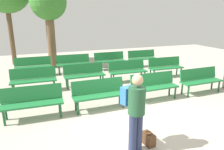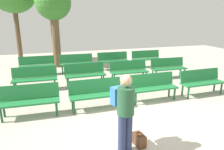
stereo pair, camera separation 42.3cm
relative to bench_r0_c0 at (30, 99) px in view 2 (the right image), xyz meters
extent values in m
plane|color=#B2A899|center=(2.83, -1.60, -0.50)|extent=(24.00, 24.00, 0.00)
cube|color=#1E7238|center=(0.00, -0.08, -0.07)|extent=(1.61, 0.49, 0.05)
cube|color=#1E7238|center=(0.00, 0.12, 0.17)|extent=(1.60, 0.18, 0.40)
cylinder|color=#194C28|center=(-0.71, -0.21, -0.30)|extent=(0.06, 0.06, 0.40)
cylinder|color=#194C28|center=(0.69, -0.26, -0.30)|extent=(0.06, 0.06, 0.40)
cylinder|color=#194C28|center=(-0.70, 0.11, -0.30)|extent=(0.06, 0.06, 0.40)
cylinder|color=#194C28|center=(0.70, 0.06, -0.30)|extent=(0.06, 0.06, 0.40)
cube|color=#1E7238|center=(1.87, -0.12, -0.07)|extent=(1.60, 0.44, 0.05)
cube|color=#1E7238|center=(1.87, 0.08, 0.17)|extent=(1.60, 0.13, 0.40)
cylinder|color=#194C28|center=(1.17, -0.28, -0.30)|extent=(0.06, 0.06, 0.40)
cylinder|color=#194C28|center=(2.57, -0.28, -0.30)|extent=(0.06, 0.06, 0.40)
cylinder|color=#194C28|center=(1.17, 0.04, -0.30)|extent=(0.06, 0.06, 0.40)
cylinder|color=#194C28|center=(2.57, 0.04, -0.30)|extent=(0.06, 0.06, 0.40)
cube|color=#1E7238|center=(3.78, -0.08, -0.07)|extent=(1.60, 0.45, 0.05)
cube|color=#1E7238|center=(3.78, 0.12, 0.17)|extent=(1.60, 0.14, 0.40)
cylinder|color=#194C28|center=(3.08, -0.24, -0.30)|extent=(0.06, 0.06, 0.40)
cylinder|color=#194C28|center=(4.48, -0.23, -0.30)|extent=(0.06, 0.06, 0.40)
cylinder|color=#194C28|center=(3.08, 0.08, -0.30)|extent=(0.06, 0.06, 0.40)
cylinder|color=#194C28|center=(4.48, 0.09, -0.30)|extent=(0.06, 0.06, 0.40)
cube|color=#1E7238|center=(5.68, -0.11, -0.07)|extent=(1.61, 0.47, 0.05)
cube|color=#1E7238|center=(5.68, 0.09, 0.17)|extent=(1.60, 0.15, 0.40)
cylinder|color=#194C28|center=(4.99, -0.28, -0.30)|extent=(0.06, 0.06, 0.40)
cylinder|color=#194C28|center=(6.39, -0.26, -0.30)|extent=(0.06, 0.06, 0.40)
cylinder|color=#194C28|center=(4.98, 0.04, -0.30)|extent=(0.06, 0.06, 0.40)
cylinder|color=#194C28|center=(6.38, 0.06, -0.30)|extent=(0.06, 0.06, 0.40)
cube|color=#1E7238|center=(0.05, 2.08, -0.07)|extent=(1.61, 0.48, 0.05)
cube|color=#1E7238|center=(0.05, 2.28, 0.17)|extent=(1.60, 0.16, 0.40)
cylinder|color=#194C28|center=(-0.66, 1.94, -0.30)|extent=(0.06, 0.06, 0.40)
cylinder|color=#194C28|center=(0.74, 1.91, -0.30)|extent=(0.06, 0.06, 0.40)
cylinder|color=#194C28|center=(-0.65, 2.26, -0.30)|extent=(0.06, 0.06, 0.40)
cylinder|color=#194C28|center=(0.75, 2.23, -0.30)|extent=(0.06, 0.06, 0.40)
cube|color=#1E7238|center=(1.94, 2.10, -0.07)|extent=(1.61, 0.46, 0.05)
cube|color=#1E7238|center=(1.93, 2.30, 0.17)|extent=(1.60, 0.15, 0.40)
cylinder|color=#194C28|center=(1.24, 1.93, -0.30)|extent=(0.06, 0.06, 0.40)
cylinder|color=#194C28|center=(2.64, 1.95, -0.30)|extent=(0.06, 0.06, 0.40)
cylinder|color=#194C28|center=(1.23, 2.25, -0.30)|extent=(0.06, 0.06, 0.40)
cylinder|color=#194C28|center=(2.63, 2.27, -0.30)|extent=(0.06, 0.06, 0.40)
cube|color=#1E7238|center=(3.79, 2.04, -0.07)|extent=(1.61, 0.50, 0.05)
cube|color=#1E7238|center=(3.79, 2.24, 0.17)|extent=(1.60, 0.18, 0.40)
cylinder|color=#194C28|center=(3.08, 1.91, -0.30)|extent=(0.06, 0.06, 0.40)
cylinder|color=#194C28|center=(4.48, 1.86, -0.30)|extent=(0.06, 0.06, 0.40)
cylinder|color=#194C28|center=(3.09, 2.23, -0.30)|extent=(0.06, 0.06, 0.40)
cylinder|color=#194C28|center=(4.49, 2.18, -0.30)|extent=(0.06, 0.06, 0.40)
cube|color=#1E7238|center=(5.68, 2.05, -0.07)|extent=(1.61, 0.49, 0.05)
cube|color=#1E7238|center=(5.69, 2.25, 0.17)|extent=(1.60, 0.18, 0.40)
cylinder|color=#194C28|center=(4.98, 1.91, -0.30)|extent=(0.06, 0.06, 0.40)
cylinder|color=#194C28|center=(6.38, 1.86, -0.30)|extent=(0.06, 0.06, 0.40)
cylinder|color=#194C28|center=(4.99, 2.23, -0.30)|extent=(0.06, 0.06, 0.40)
cylinder|color=#194C28|center=(6.39, 2.18, -0.30)|extent=(0.06, 0.06, 0.40)
cube|color=#1E7238|center=(0.05, 4.25, -0.07)|extent=(1.61, 0.46, 0.05)
cube|color=#1E7238|center=(0.06, 4.45, 0.17)|extent=(1.60, 0.15, 0.40)
cylinder|color=#194C28|center=(-0.65, 4.10, -0.30)|extent=(0.06, 0.06, 0.40)
cylinder|color=#194C28|center=(0.75, 4.08, -0.30)|extent=(0.06, 0.06, 0.40)
cylinder|color=#194C28|center=(-0.64, 4.42, -0.30)|extent=(0.06, 0.06, 0.40)
cylinder|color=#194C28|center=(0.76, 4.40, -0.30)|extent=(0.06, 0.06, 0.40)
cube|color=#1E7238|center=(1.90, 4.23, -0.07)|extent=(1.61, 0.50, 0.05)
cube|color=#1E7238|center=(1.90, 4.43, 0.17)|extent=(1.60, 0.18, 0.40)
cylinder|color=#194C28|center=(1.19, 4.10, -0.30)|extent=(0.06, 0.06, 0.40)
cylinder|color=#194C28|center=(2.59, 4.04, -0.30)|extent=(0.06, 0.06, 0.40)
cylinder|color=#194C28|center=(1.20, 4.42, -0.30)|extent=(0.06, 0.06, 0.40)
cylinder|color=#194C28|center=(2.60, 4.36, -0.30)|extent=(0.06, 0.06, 0.40)
cube|color=#1E7238|center=(3.79, 4.26, -0.07)|extent=(1.61, 0.47, 0.05)
cube|color=#1E7238|center=(3.80, 4.46, 0.17)|extent=(1.60, 0.15, 0.40)
cylinder|color=#194C28|center=(3.09, 4.11, -0.30)|extent=(0.06, 0.06, 0.40)
cylinder|color=#194C28|center=(4.49, 4.08, -0.30)|extent=(0.06, 0.06, 0.40)
cylinder|color=#194C28|center=(3.09, 4.43, -0.30)|extent=(0.06, 0.06, 0.40)
cylinder|color=#194C28|center=(4.49, 4.40, -0.30)|extent=(0.06, 0.06, 0.40)
cube|color=#1E7238|center=(5.68, 4.22, -0.07)|extent=(1.61, 0.46, 0.05)
cube|color=#1E7238|center=(5.68, 4.42, 0.17)|extent=(1.60, 0.15, 0.40)
cylinder|color=#194C28|center=(4.97, 4.07, -0.30)|extent=(0.06, 0.06, 0.40)
cylinder|color=#194C28|center=(6.37, 4.05, -0.30)|extent=(0.06, 0.06, 0.40)
cylinder|color=#194C28|center=(4.98, 4.39, -0.30)|extent=(0.06, 0.06, 0.40)
cylinder|color=#194C28|center=(6.38, 4.37, -0.30)|extent=(0.06, 0.06, 0.40)
cylinder|color=brown|center=(-0.94, 7.22, 1.15)|extent=(0.26, 0.26, 3.32)
cylinder|color=brown|center=(1.05, 5.75, 0.90)|extent=(0.43, 0.43, 2.82)
sphere|color=#387A2D|center=(1.05, 5.75, 2.86)|extent=(1.82, 1.82, 1.82)
cylinder|color=navy|center=(2.02, -2.27, -0.08)|extent=(0.16, 0.16, 0.85)
cylinder|color=navy|center=(1.87, -2.31, -0.08)|extent=(0.16, 0.16, 0.85)
cylinder|color=#235133|center=(1.95, -2.29, 0.62)|extent=(0.42, 0.42, 0.55)
sphere|color=tan|center=(1.95, -2.29, 1.04)|extent=(0.22, 0.22, 0.22)
cube|color=blue|center=(1.88, -2.04, 0.65)|extent=(0.32, 0.25, 0.36)
cube|color=#4C2D19|center=(2.31, -2.19, -0.37)|extent=(0.22, 0.34, 0.26)
torus|color=#4C2D19|center=(2.31, -2.19, -0.22)|extent=(0.16, 0.16, 0.02)
camera|label=1|loc=(0.19, -5.61, 2.21)|focal=33.29mm
camera|label=2|loc=(0.59, -5.75, 2.21)|focal=33.29mm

